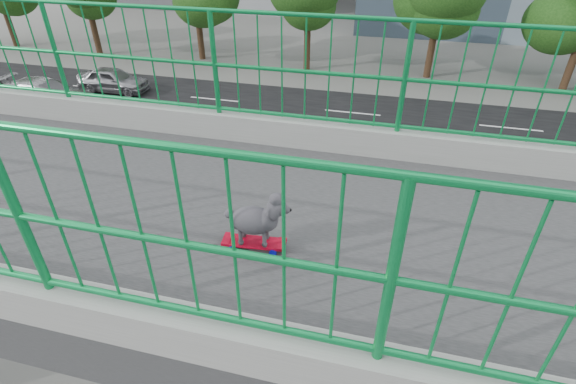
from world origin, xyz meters
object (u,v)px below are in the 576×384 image
(car_6, at_px, (350,206))
(car_4, at_px, (113,80))
(car_2, at_px, (97,131))
(skateboard, at_px, (254,243))
(poodle, at_px, (256,218))
(car_1, at_px, (76,167))
(car_3, at_px, (45,94))

(car_6, bearing_deg, car_4, -121.94)
(car_2, bearing_deg, skateboard, -136.71)
(poodle, height_order, car_1, poodle)
(poodle, bearing_deg, car_2, -142.60)
(car_2, xyz_separation_m, car_6, (3.20, 12.12, 0.07))
(car_3, xyz_separation_m, car_4, (-3.20, 2.09, -0.07))
(car_1, relative_size, car_3, 0.82)
(car_3, bearing_deg, car_4, -33.16)
(car_1, xyz_separation_m, car_2, (-3.20, -1.28, -0.06))
(skateboard, relative_size, poodle, 1.00)
(skateboard, relative_size, car_6, 0.09)
(car_2, distance_m, car_6, 12.54)
(skateboard, xyz_separation_m, poodle, (-0.00, 0.03, 0.25))
(car_3, distance_m, car_6, 18.63)
(car_1, relative_size, car_4, 1.06)
(car_1, distance_m, car_4, 10.63)
(poodle, distance_m, car_6, 11.63)
(skateboard, bearing_deg, car_3, -138.52)
(poodle, height_order, car_6, poodle)
(car_1, bearing_deg, car_2, -158.19)
(poodle, xyz_separation_m, car_1, (-9.62, -10.82, -6.56))
(car_3, bearing_deg, poodle, -132.51)
(car_2, bearing_deg, car_3, 59.22)
(poodle, xyz_separation_m, car_6, (-9.62, 0.02, -6.54))
(skateboard, bearing_deg, car_2, -142.67)
(car_2, bearing_deg, car_6, -104.79)
(car_2, distance_m, car_4, 7.19)
(skateboard, bearing_deg, car_1, -137.66)
(skateboard, xyz_separation_m, car_3, (-16.02, -17.45, -6.26))
(car_3, bearing_deg, car_1, -133.89)
(car_2, relative_size, car_4, 1.16)
(skateboard, height_order, car_4, skateboard)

